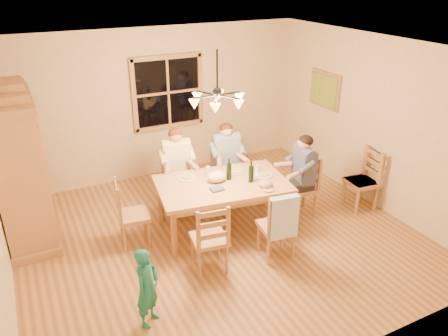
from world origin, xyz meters
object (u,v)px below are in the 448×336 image
adult_slate_man (303,166)px  wine_bottle_a (229,169)px  chair_near_left (209,249)px  wine_bottle_b (251,171)px  armoire (20,171)px  adult_plaid_man (226,152)px  child (147,288)px  chair_spare_back (360,191)px  chair_end_right (300,197)px  chair_near_right (276,236)px  chair_end_left (135,225)px  chair_spare_front (359,190)px  chandelier (217,99)px  adult_woman (177,158)px  dining_table (222,189)px  chair_far_right (226,181)px  chair_far_left (178,189)px

adult_slate_man → wine_bottle_a: (-1.15, 0.24, 0.08)m
chair_near_left → wine_bottle_b: wine_bottle_b is taller
armoire → adult_plaid_man: (3.07, -0.20, -0.22)m
chair_near_left → wine_bottle_a: (0.72, 0.87, 0.62)m
child → chair_spare_back: (3.86, 0.94, -0.17)m
chair_end_right → adult_plaid_man: 1.40m
chair_near_right → chair_end_right: same height
chair_end_left → chair_spare_front: bearing=88.4°
chandelier → chair_spare_front: chandelier is taller
chair_spare_back → chair_spare_front: bearing=6.9°
adult_slate_man → chair_spare_front: bearing=-95.8°
adult_plaid_man → wine_bottle_b: adult_plaid_man is taller
wine_bottle_b → chair_near_right: bearing=-93.3°
adult_woman → wine_bottle_a: 1.01m
chandelier → child: (-1.41, -1.18, -1.60)m
wine_bottle_b → adult_plaid_man: bearing=84.3°
armoire → dining_table: (2.59, -1.03, -0.40)m
adult_woman → chair_far_right: bearing=-180.0°
chandelier → chair_far_left: bearing=98.6°
adult_woman → child: bearing=69.9°
chair_far_right → wine_bottle_a: (-0.35, -0.77, 0.62)m
adult_plaid_man → chandelier: bearing=65.7°
wine_bottle_a → chair_end_right: bearing=-11.6°
armoire → chair_far_left: 2.37m
wine_bottle_a → child: wine_bottle_a is taller
chair_far_right → chair_end_left: size_ratio=1.00×
chair_far_left → chair_spare_back: size_ratio=1.00×
chair_near_right → chair_end_left: (-1.63, 1.12, 0.00)m
chair_near_left → chair_spare_back: size_ratio=1.00×
chair_near_left → adult_slate_man: 2.05m
armoire → chair_spare_front: (4.87, -1.45, -0.75)m
chair_end_left → chair_end_right: bearing=90.0°
chandelier → chair_near_left: chandelier is taller
armoire → adult_woman: size_ratio=2.63×
chandelier → adult_plaid_man: (0.65, 1.03, -1.24)m
chandelier → chair_end_right: 2.30m
chair_end_right → adult_woman: bearing=63.4°
chair_far_left → adult_plaid_man: (0.82, -0.12, 0.54)m
chandelier → adult_plaid_man: chandelier is taller
chandelier → chair_near_right: (0.51, -0.74, -1.77)m
chair_end_right → chair_end_left: bearing=90.0°
armoire → chair_near_left: size_ratio=2.32×
chair_spare_front → wine_bottle_b: bearing=87.0°
chair_near_right → chair_spare_front: bearing=22.9°
armoire → chair_near_right: armoire is taller
chandelier → chair_far_right: (0.65, 1.03, -1.77)m
chair_near_right → wine_bottle_a: 1.19m
chair_near_right → adult_woman: bearing=117.9°
child → chair_spare_back: size_ratio=0.96×
chair_end_left → child: (-0.29, -1.57, 0.17)m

